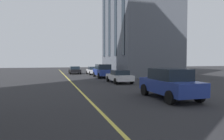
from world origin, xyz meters
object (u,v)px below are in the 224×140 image
at_px(car_black_mid, 75,70).
at_px(car_white_parked_b, 119,76).
at_px(car_blue_oncoming, 169,83).
at_px(car_blue_near, 103,71).
at_px(car_white_far, 93,70).

xyz_separation_m(car_black_mid, car_white_parked_b, (-16.69, -2.90, 0.00)).
distance_m(car_blue_oncoming, car_white_parked_b, 9.68).
distance_m(car_blue_oncoming, car_black_mid, 26.53).
relative_size(car_white_parked_b, car_blue_near, 0.94).
relative_size(car_blue_oncoming, car_white_parked_b, 1.07).
bearing_deg(car_blue_oncoming, car_black_mid, 6.27).
relative_size(car_white_far, car_blue_near, 0.94).
xyz_separation_m(car_blue_oncoming, car_black_mid, (26.37, 2.90, -0.27)).
xyz_separation_m(car_blue_oncoming, car_blue_near, (16.82, 0.00, 0.00)).
height_order(car_black_mid, car_white_far, same).
bearing_deg(car_blue_oncoming, car_white_parked_b, -0.00).
distance_m(car_black_mid, car_white_parked_b, 16.94).
bearing_deg(car_black_mid, car_white_parked_b, -170.15).
bearing_deg(car_blue_oncoming, car_blue_near, 0.00).
distance_m(car_blue_oncoming, car_white_far, 23.58).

